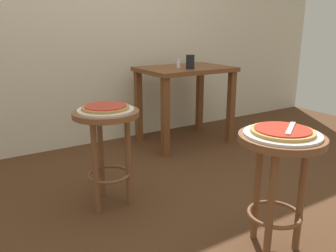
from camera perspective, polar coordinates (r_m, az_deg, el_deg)
ground_plane at (r=2.21m, az=3.68°, el=-14.15°), size 6.00×6.00×0.00m
stool_foreground at (r=1.75m, az=17.93°, el=-6.27°), size 0.41×0.41×0.62m
serving_plate_foreground at (r=1.70m, az=18.39°, el=-1.28°), size 0.36×0.36×0.01m
pizza_foreground at (r=1.70m, az=18.44°, el=-0.77°), size 0.30×0.30×0.02m
stool_middle at (r=2.16m, az=-10.06°, el=-1.47°), size 0.41×0.41×0.62m
serving_plate_middle at (r=2.12m, az=-10.27°, el=2.66°), size 0.34×0.34×0.01m
pizza_middle at (r=2.12m, az=-10.29°, el=3.08°), size 0.29×0.29×0.02m
dining_table at (r=3.34m, az=2.81°, el=7.32°), size 0.85×0.61×0.74m
cup_near_edge at (r=3.17m, az=3.70°, el=10.56°), size 0.08×0.08×0.13m
condiment_shaker at (r=3.24m, az=1.83°, el=10.30°), size 0.04×0.04×0.08m
pizza_server_knife at (r=1.70m, az=19.64°, el=-0.32°), size 0.20×0.14×0.01m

